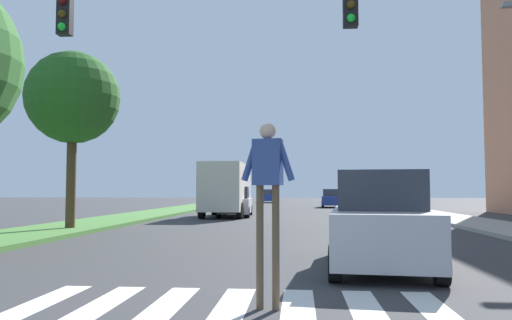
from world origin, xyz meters
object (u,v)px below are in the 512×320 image
(pedestrian_performer, at_px, (268,184))
(suv_crossing, at_px, (380,221))
(tree_far, at_px, (73,98))
(sedan_midblock, at_px, (236,203))
(sedan_distant, at_px, (332,199))
(truck_box_delivery, at_px, (226,189))
(sedan_far_horizon, at_px, (269,196))
(traffic_light_gantry, at_px, (67,49))

(pedestrian_performer, relative_size, suv_crossing, 0.52)
(tree_far, xyz_separation_m, sedan_midblock, (4.91, 11.14, -4.30))
(tree_far, bearing_deg, sedan_distant, 66.78)
(tree_far, relative_size, pedestrian_performer, 2.72)
(pedestrian_performer, relative_size, truck_box_delivery, 0.40)
(sedan_midblock, bearing_deg, sedan_far_horizon, 89.81)
(tree_far, xyz_separation_m, sedan_distant, (11.68, 27.22, -4.34))
(pedestrian_performer, xyz_separation_m, truck_box_delivery, (-3.84, 22.07, -0.03))
(pedestrian_performer, bearing_deg, traffic_light_gantry, 146.61)
(suv_crossing, distance_m, sedan_far_horizon, 50.97)
(sedan_distant, relative_size, sedan_far_horizon, 0.94)
(tree_far, distance_m, pedestrian_performer, 14.64)
(sedan_midblock, xyz_separation_m, truck_box_delivery, (-0.48, -0.65, 0.82))
(tree_far, distance_m, sedan_midblock, 12.91)
(traffic_light_gantry, xyz_separation_m, suv_crossing, (6.31, 1.08, -3.49))
(pedestrian_performer, relative_size, sedan_midblock, 0.57)
(sedan_far_horizon, bearing_deg, tree_far, -96.65)
(truck_box_delivery, bearing_deg, tree_far, -112.86)
(sedan_midblock, relative_size, sedan_distant, 1.04)
(traffic_light_gantry, distance_m, pedestrian_performer, 5.75)
(pedestrian_performer, bearing_deg, sedan_distant, 84.98)
(tree_far, xyz_separation_m, suv_crossing, (10.36, -7.72, -4.18))
(sedan_distant, distance_m, sedan_far_horizon, 17.09)
(tree_far, bearing_deg, pedestrian_performer, -54.48)
(sedan_distant, distance_m, truck_box_delivery, 18.26)
(suv_crossing, bearing_deg, sedan_far_horizon, 96.03)
(traffic_light_gantry, bearing_deg, sedan_distant, 78.05)
(suv_crossing, height_order, sedan_midblock, suv_crossing)
(sedan_distant, bearing_deg, truck_box_delivery, -113.44)
(sedan_midblock, xyz_separation_m, sedan_far_horizon, (0.10, 31.83, -0.05))
(traffic_light_gantry, xyz_separation_m, sedan_midblock, (0.85, 19.94, -3.60))
(tree_far, bearing_deg, sedan_far_horizon, 83.35)
(traffic_light_gantry, bearing_deg, sedan_far_horizon, 88.94)
(sedan_far_horizon, height_order, truck_box_delivery, truck_box_delivery)
(sedan_distant, height_order, sedan_far_horizon, sedan_distant)
(traffic_light_gantry, distance_m, sedan_distant, 37.01)
(pedestrian_performer, relative_size, sedan_far_horizon, 0.56)
(pedestrian_performer, relative_size, sedan_distant, 0.60)
(tree_far, relative_size, suv_crossing, 1.42)
(tree_far, height_order, suv_crossing, tree_far)
(suv_crossing, distance_m, sedan_distant, 34.97)
(sedan_midblock, height_order, sedan_distant, sedan_midblock)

